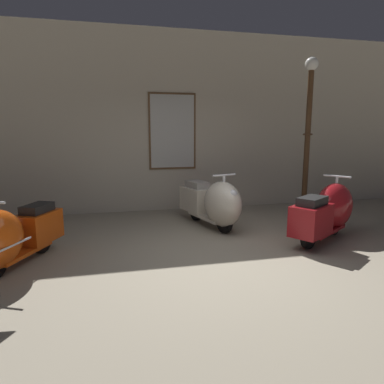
{
  "coord_description": "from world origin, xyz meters",
  "views": [
    {
      "loc": [
        -1.38,
        -4.27,
        1.75
      ],
      "look_at": [
        -0.13,
        1.09,
        0.77
      ],
      "focal_mm": 32.4,
      "sensor_mm": 36.0,
      "label": 1
    }
  ],
  "objects_px": {
    "scooter_2": "(328,211)",
    "lamppost": "(308,137)",
    "scooter_1": "(214,203)",
    "scooter_0": "(10,236)"
  },
  "relations": [
    {
      "from": "scooter_0",
      "to": "scooter_2",
      "type": "xyz_separation_m",
      "value": [
        4.67,
        0.21,
        0.03
      ]
    },
    {
      "from": "scooter_1",
      "to": "scooter_2",
      "type": "bearing_deg",
      "value": 42.45
    },
    {
      "from": "scooter_1",
      "to": "lamppost",
      "type": "height_order",
      "value": "lamppost"
    },
    {
      "from": "scooter_2",
      "to": "scooter_1",
      "type": "bearing_deg",
      "value": 114.47
    },
    {
      "from": "scooter_0",
      "to": "scooter_2",
      "type": "distance_m",
      "value": 4.68
    },
    {
      "from": "lamppost",
      "to": "scooter_1",
      "type": "bearing_deg",
      "value": -167.72
    },
    {
      "from": "scooter_1",
      "to": "scooter_2",
      "type": "relative_size",
      "value": 1.05
    },
    {
      "from": "scooter_2",
      "to": "lamppost",
      "type": "height_order",
      "value": "lamppost"
    },
    {
      "from": "scooter_2",
      "to": "lamppost",
      "type": "bearing_deg",
      "value": 39.15
    },
    {
      "from": "lamppost",
      "to": "scooter_0",
      "type": "bearing_deg",
      "value": -162.0
    }
  ]
}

